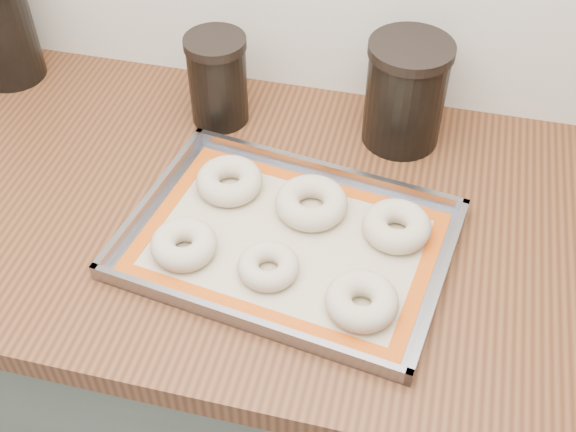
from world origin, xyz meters
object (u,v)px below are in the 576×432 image
(bagel_front_mid, at_px, (268,266))
(bagel_back_right, at_px, (397,226))
(canister_mid, at_px, (218,80))
(bagel_back_mid, at_px, (311,203))
(baking_tray, at_px, (288,241))
(canister_left, at_px, (0,27))
(bagel_back_left, at_px, (229,181))
(bagel_front_left, at_px, (184,244))
(bagel_front_right, at_px, (362,301))
(canister_right, at_px, (405,93))

(bagel_front_mid, height_order, bagel_back_right, bagel_back_right)
(bagel_back_right, relative_size, canister_mid, 0.63)
(bagel_back_mid, distance_m, canister_mid, 0.29)
(baking_tray, bearing_deg, canister_left, 153.78)
(canister_mid, bearing_deg, bagel_back_left, -68.13)
(bagel_front_left, relative_size, bagel_back_right, 0.95)
(bagel_back_right, bearing_deg, bagel_front_mid, -144.65)
(bagel_front_mid, bearing_deg, bagel_front_right, -13.00)
(bagel_back_left, distance_m, bagel_back_right, 0.27)
(bagel_front_left, xyz_separation_m, bagel_back_left, (0.02, 0.14, 0.00))
(bagel_front_left, xyz_separation_m, bagel_front_right, (0.26, -0.04, 0.00))
(canister_mid, bearing_deg, canister_right, 3.70)
(baking_tray, xyz_separation_m, bagel_front_left, (-0.14, -0.05, 0.02))
(bagel_front_mid, xyz_separation_m, canister_right, (0.14, 0.35, 0.07))
(bagel_front_left, relative_size, canister_right, 0.52)
(baking_tray, relative_size, bagel_back_left, 4.82)
(canister_mid, bearing_deg, baking_tray, -54.86)
(baking_tray, relative_size, bagel_front_right, 5.09)
(bagel_front_right, height_order, canister_right, canister_right)
(bagel_back_mid, xyz_separation_m, canister_left, (-0.62, 0.23, 0.08))
(bagel_front_right, xyz_separation_m, bagel_back_left, (-0.24, 0.18, 0.00))
(canister_right, bearing_deg, canister_mid, -176.30)
(bagel_front_left, xyz_separation_m, canister_right, (0.27, 0.34, 0.07))
(bagel_front_mid, bearing_deg, baking_tray, 78.58)
(bagel_front_right, relative_size, canister_mid, 0.62)
(bagel_front_left, bearing_deg, bagel_back_right, 20.30)
(baking_tray, distance_m, canister_left, 0.68)
(bagel_back_left, relative_size, bagel_back_mid, 0.95)
(bagel_front_left, relative_size, canister_left, 0.48)
(bagel_front_right, xyz_separation_m, bagel_back_right, (0.03, 0.15, 0.00))
(bagel_front_mid, relative_size, canister_right, 0.47)
(baking_tray, xyz_separation_m, canister_left, (-0.60, 0.30, 0.09))
(canister_mid, bearing_deg, bagel_front_mid, -62.11)
(bagel_back_left, height_order, bagel_back_right, same)
(canister_right, bearing_deg, bagel_front_right, -90.27)
(bagel_front_left, bearing_deg, bagel_front_mid, -3.87)
(canister_left, relative_size, canister_mid, 1.26)
(baking_tray, xyz_separation_m, bagel_back_left, (-0.12, 0.09, 0.02))
(bagel_front_mid, distance_m, bagel_front_right, 0.14)
(bagel_back_left, bearing_deg, bagel_front_left, -99.51)
(bagel_back_mid, xyz_separation_m, bagel_back_right, (0.13, -0.02, 0.00))
(canister_left, bearing_deg, canister_mid, -4.46)
(bagel_front_left, distance_m, bagel_back_right, 0.31)
(bagel_front_mid, relative_size, canister_mid, 0.54)
(bagel_front_left, bearing_deg, bagel_front_right, -8.66)
(bagel_front_left, relative_size, bagel_back_left, 0.92)
(bagel_back_right, bearing_deg, bagel_front_left, -159.70)
(bagel_back_right, bearing_deg, canister_left, 162.04)
(bagel_front_right, bearing_deg, canister_left, 151.69)
(bagel_front_right, bearing_deg, bagel_back_left, 142.59)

